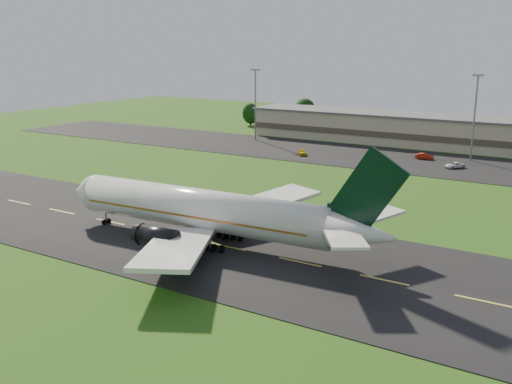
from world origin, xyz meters
The scene contains 10 objects.
ground centered at (0.00, 0.00, 0.00)m, with size 360.00×360.00×0.00m, color #294C13.
taxiway centered at (0.00, 0.00, 0.05)m, with size 220.00×30.00×0.10m, color black.
apron centered at (0.00, 72.00, 0.05)m, with size 260.00×30.00×0.10m, color black.
airliner centered at (-14.50, 0.05, 4.66)m, with size 51.30×42.11×15.57m.
terminal centered at (6.40, 96.18, 3.99)m, with size 145.00×16.00×8.40m.
light_mast_west centered at (-55.00, 80.00, 12.74)m, with size 2.40×1.20×20.35m.
light_mast_centre centered at (5.00, 80.00, 12.74)m, with size 2.40×1.20×20.35m.
service_vehicle_a centered at (-32.59, 65.65, 0.85)m, with size 1.78×4.43×1.51m, color #DDBA0D.
service_vehicle_b centered at (-4.86, 75.93, 0.81)m, with size 1.50×4.30×1.42m, color #A11A0A.
service_vehicle_c centered at (3.73, 69.15, 0.74)m, with size 2.13×4.63×1.29m, color silver.
Camera 1 is at (30.14, -60.77, 26.66)m, focal length 40.00 mm.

